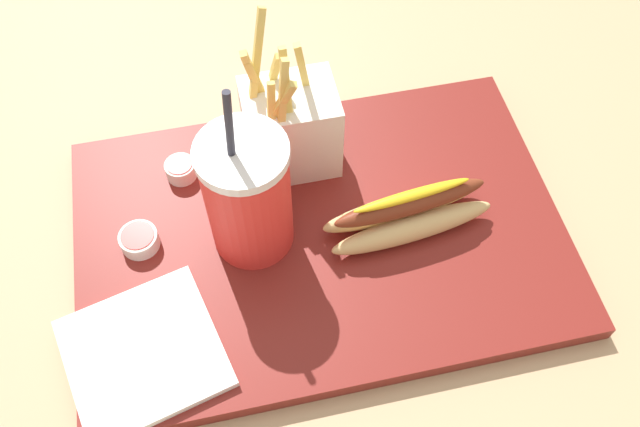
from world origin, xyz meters
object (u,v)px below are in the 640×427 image
(soda_cup, at_px, (248,196))
(fries_basket, at_px, (290,126))
(hot_dog_1, at_px, (408,213))
(ketchup_cup_1, at_px, (181,169))
(ketchup_cup_2, at_px, (139,239))
(napkin_stack, at_px, (144,353))

(soda_cup, height_order, fries_basket, soda_cup)
(hot_dog_1, height_order, ketchup_cup_1, hot_dog_1)
(fries_basket, relative_size, ketchup_cup_1, 5.57)
(hot_dog_1, distance_m, ketchup_cup_2, 0.27)
(ketchup_cup_2, height_order, napkin_stack, ketchup_cup_2)
(napkin_stack, bearing_deg, ketchup_cup_1, -105.54)
(soda_cup, relative_size, napkin_stack, 1.55)
(hot_dog_1, bearing_deg, napkin_stack, 17.05)
(ketchup_cup_2, bearing_deg, napkin_stack, 87.49)
(soda_cup, xyz_separation_m, napkin_stack, (0.12, 0.10, -0.07))
(soda_cup, distance_m, fries_basket, 0.11)
(hot_dog_1, height_order, napkin_stack, hot_dog_1)
(fries_basket, bearing_deg, hot_dog_1, 131.42)
(soda_cup, distance_m, napkin_stack, 0.17)
(soda_cup, bearing_deg, ketchup_cup_1, -55.06)
(napkin_stack, bearing_deg, ketchup_cup_2, -92.51)
(fries_basket, distance_m, ketchup_cup_2, 0.19)
(soda_cup, xyz_separation_m, hot_dog_1, (-0.15, 0.02, -0.05))
(soda_cup, relative_size, fries_basket, 1.15)
(soda_cup, height_order, ketchup_cup_2, soda_cup)
(soda_cup, bearing_deg, napkin_stack, 41.62)
(ketchup_cup_2, bearing_deg, fries_basket, -155.85)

